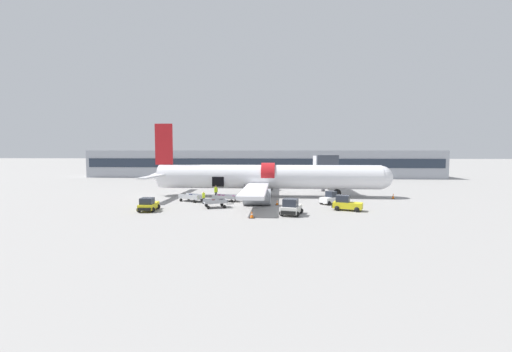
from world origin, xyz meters
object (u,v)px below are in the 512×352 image
(airplane, at_px, (265,178))
(baggage_tug_rear, at_px, (291,208))
(baggage_cart_loading, at_px, (226,198))
(ground_crew_loader_a, at_px, (249,195))
(baggage_cart_queued, at_px, (192,198))
(baggage_cart_empty, at_px, (216,203))
(baggage_tug_spare, at_px, (346,204))
(baggage_tug_mid, at_px, (330,199))
(baggage_tug_lead, at_px, (148,205))
(ground_crew_supervisor, at_px, (252,194))
(ground_crew_loader_b, at_px, (216,192))
(ground_crew_driver, at_px, (204,197))

(airplane, relative_size, baggage_tug_rear, 10.34)
(baggage_cart_loading, relative_size, ground_crew_loader_a, 2.44)
(baggage_cart_queued, xyz_separation_m, baggage_cart_empty, (4.04, -4.59, 0.04))
(baggage_tug_spare, bearing_deg, baggage_cart_queued, 163.71)
(baggage_tug_mid, relative_size, ground_crew_loader_a, 1.44)
(baggage_tug_lead, distance_m, baggage_tug_rear, 15.87)
(baggage_cart_loading, height_order, ground_crew_supervisor, ground_crew_supervisor)
(baggage_cart_queued, relative_size, ground_crew_loader_b, 2.29)
(ground_crew_loader_a, bearing_deg, baggage_tug_lead, -145.30)
(baggage_cart_loading, distance_m, ground_crew_driver, 3.47)
(baggage_cart_queued, distance_m, ground_crew_driver, 2.79)
(airplane, xyz_separation_m, baggage_tug_lead, (-12.43, -12.89, -2.11))
(ground_crew_loader_a, xyz_separation_m, ground_crew_loader_b, (-4.94, 3.35, 0.01))
(baggage_tug_lead, bearing_deg, ground_crew_loader_b, 62.19)
(airplane, height_order, baggage_cart_queued, airplane)
(baggage_cart_queued, height_order, ground_crew_loader_a, ground_crew_loader_a)
(airplane, height_order, ground_crew_loader_a, airplane)
(ground_crew_loader_a, distance_m, ground_crew_loader_b, 5.97)
(baggage_tug_lead, bearing_deg, ground_crew_driver, 46.89)
(ground_crew_loader_b, bearing_deg, airplane, 18.08)
(baggage_cart_loading, bearing_deg, baggage_cart_empty, -94.68)
(baggage_tug_mid, xyz_separation_m, baggage_tug_spare, (1.22, -4.43, 0.05))
(baggage_tug_lead, height_order, baggage_tug_rear, baggage_tug_rear)
(baggage_tug_mid, relative_size, baggage_cart_empty, 0.69)
(baggage_tug_mid, relative_size, ground_crew_supervisor, 1.57)
(baggage_tug_rear, relative_size, ground_crew_loader_b, 1.94)
(baggage_cart_loading, height_order, ground_crew_driver, ground_crew_driver)
(ground_crew_driver, bearing_deg, baggage_tug_rear, -32.04)
(airplane, bearing_deg, baggage_cart_queued, -149.27)
(ground_crew_loader_a, bearing_deg, baggage_cart_empty, -127.01)
(baggage_tug_rear, bearing_deg, ground_crew_loader_a, 121.21)
(baggage_cart_loading, relative_size, ground_crew_supervisor, 2.64)
(airplane, height_order, baggage_tug_mid, airplane)
(baggage_tug_rear, bearing_deg, baggage_cart_empty, 154.87)
(baggage_tug_rear, distance_m, ground_crew_supervisor, 10.99)
(baggage_cart_empty, bearing_deg, baggage_tug_spare, -3.68)
(baggage_tug_mid, height_order, ground_crew_loader_a, ground_crew_loader_a)
(baggage_cart_queued, bearing_deg, ground_crew_loader_a, -0.10)
(ground_crew_loader_b, bearing_deg, baggage_cart_queued, -127.42)
(baggage_tug_rear, xyz_separation_m, ground_crew_driver, (-10.76, 6.74, 0.09))
(baggage_tug_mid, xyz_separation_m, baggage_cart_empty, (-13.75, -3.46, -0.16))
(baggage_tug_lead, xyz_separation_m, baggage_tug_spare, (22.08, 1.78, 0.06))
(ground_crew_loader_a, relative_size, ground_crew_loader_b, 0.99)
(airplane, xyz_separation_m, baggage_cart_queued, (-9.36, -5.56, -2.31))
(baggage_tug_lead, bearing_deg, baggage_tug_spare, 4.60)
(baggage_tug_lead, bearing_deg, baggage_tug_mid, 16.55)
(baggage_tug_mid, distance_m, ground_crew_loader_b, 15.88)
(baggage_tug_rear, bearing_deg, baggage_tug_spare, 26.43)
(airplane, distance_m, baggage_tug_spare, 14.87)
(baggage_tug_spare, height_order, baggage_cart_queued, baggage_tug_spare)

